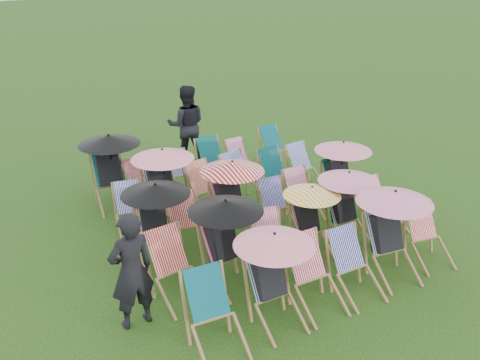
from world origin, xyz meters
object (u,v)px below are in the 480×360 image
deckchair_0 (216,316)px  deckchair_29 (278,149)px  person_left (131,271)px  person_rear (187,125)px  deckchair_5 (429,236)px

deckchair_0 → deckchair_29: deckchair_0 is taller
person_left → person_rear: size_ratio=0.90×
deckchair_5 → deckchair_29: (0.16, 4.63, 0.01)m
person_rear → deckchair_29: bearing=164.1°
deckchair_0 → deckchair_5: 4.00m
deckchair_29 → person_left: size_ratio=0.55×
deckchair_29 → person_left: person_left is taller
deckchair_29 → deckchair_0: bearing=-138.7°
deckchair_29 → person_rear: person_rear is taller
person_left → deckchair_0: bearing=121.9°
person_rear → person_left: bearing=81.0°
deckchair_0 → person_left: 1.28m
deckchair_0 → deckchair_5: bearing=4.9°
deckchair_0 → deckchair_29: (4.16, 4.72, -0.03)m
deckchair_29 → person_rear: (-1.69, 1.37, 0.48)m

